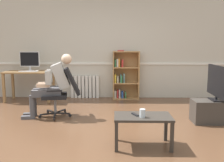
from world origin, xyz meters
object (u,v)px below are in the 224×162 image
(keyboard, at_px, (28,71))
(tv_screen, at_px, (217,82))
(person_seated, at_px, (53,84))
(spare_remote, at_px, (135,114))
(office_chair, at_px, (63,90))
(radiator, at_px, (85,87))
(computer_mouse, at_px, (37,71))
(tv_stand, at_px, (215,111))
(coffee_table, at_px, (143,120))
(imac_monitor, at_px, (30,60))
(drinking_glass, at_px, (142,113))
(computer_desk, at_px, (29,76))
(bookshelf, at_px, (124,76))

(keyboard, height_order, tv_screen, tv_screen)
(person_seated, relative_size, spare_remote, 8.19)
(office_chair, bearing_deg, radiator, 163.21)
(keyboard, xyz_separation_m, computer_mouse, (0.22, 0.02, 0.01))
(office_chair, xyz_separation_m, tv_stand, (2.85, -0.36, -0.32))
(coffee_table, xyz_separation_m, spare_remote, (-0.10, 0.02, 0.07))
(computer_mouse, distance_m, tv_stand, 4.11)
(tv_screen, xyz_separation_m, spare_remote, (-1.54, -1.04, -0.30))
(imac_monitor, distance_m, spare_remote, 3.78)
(office_chair, bearing_deg, spare_remote, 33.11)
(imac_monitor, distance_m, computer_mouse, 0.41)
(tv_stand, distance_m, tv_screen, 0.53)
(keyboard, bearing_deg, drinking_glass, -46.78)
(imac_monitor, bearing_deg, keyboard, -83.27)
(imac_monitor, height_order, person_seated, imac_monitor)
(coffee_table, relative_size, spare_remote, 5.19)
(office_chair, bearing_deg, drinking_glass, 33.05)
(coffee_table, distance_m, spare_remote, 0.13)
(computer_mouse, distance_m, coffee_table, 3.53)
(person_seated, bearing_deg, drinking_glass, 37.28)
(computer_desk, bearing_deg, coffee_table, -46.98)
(imac_monitor, height_order, computer_mouse, imac_monitor)
(tv_stand, relative_size, drinking_glass, 7.42)
(computer_desk, distance_m, bookshelf, 2.42)
(imac_monitor, height_order, keyboard, imac_monitor)
(computer_mouse, relative_size, person_seated, 0.08)
(keyboard, bearing_deg, tv_screen, -21.29)
(drinking_glass, bearing_deg, tv_screen, 38.23)
(bookshelf, height_order, radiator, bookshelf)
(radiator, xyz_separation_m, person_seated, (-0.39, -1.76, 0.36))
(keyboard, relative_size, person_seated, 0.36)
(radiator, relative_size, person_seated, 0.62)
(keyboard, relative_size, coffee_table, 0.56)
(computer_desk, xyz_separation_m, tv_stand, (4.00, -1.69, -0.43))
(imac_monitor, height_order, tv_stand, imac_monitor)
(bookshelf, height_order, spare_remote, bookshelf)
(keyboard, relative_size, drinking_glass, 3.94)
(tv_stand, xyz_separation_m, tv_screen, (0.00, -0.00, 0.53))
(office_chair, relative_size, person_seated, 0.79)
(coffee_table, bearing_deg, radiator, 111.14)
(person_seated, relative_size, tv_stand, 1.49)
(tv_stand, bearing_deg, coffee_table, -143.39)
(keyboard, relative_size, radiator, 0.58)
(radiator, bearing_deg, computer_mouse, -155.30)
(bookshelf, distance_m, person_seated, 2.20)
(computer_desk, distance_m, computer_mouse, 0.30)
(drinking_glass, bearing_deg, radiator, 110.45)
(tv_stand, bearing_deg, spare_remote, -145.84)
(person_seated, bearing_deg, spare_remote, 37.62)
(person_seated, distance_m, coffee_table, 2.14)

